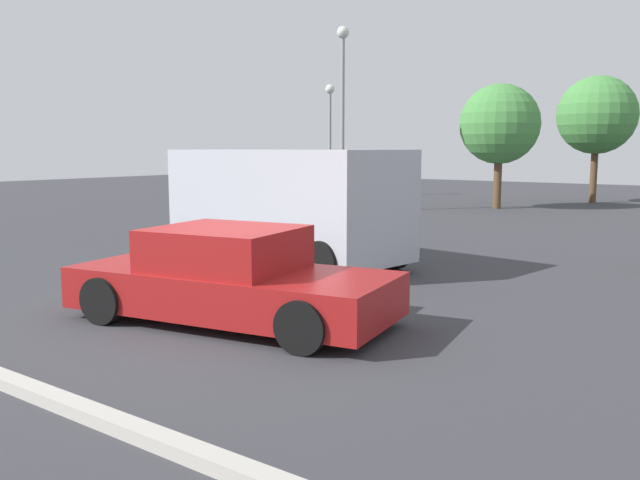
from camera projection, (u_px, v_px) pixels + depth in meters
name	position (u px, v px, depth m)	size (l,w,h in m)	color
ground_plane	(215.00, 323.00, 8.96)	(80.00, 80.00, 0.00)	#38383D
sedan_foreground	(231.00, 279.00, 8.94)	(4.65, 2.54, 1.28)	maroon
dog	(210.00, 269.00, 11.44)	(0.61, 0.47, 0.43)	beige
van_white	(284.00, 203.00, 13.47)	(5.50, 2.86, 2.31)	#B2B7C1
parking_curb	(2.00, 379.00, 6.60)	(9.51, 0.20, 0.12)	#B7B2A8
light_post_near	(343.00, 88.00, 24.16)	(0.44, 0.44, 6.70)	gray
light_post_far	(330.00, 119.00, 32.01)	(0.44, 0.44, 5.38)	gray
tree_back_center	(500.00, 124.00, 25.59)	(3.08, 3.08, 4.81)	brown
tree_back_right	(597.00, 115.00, 28.26)	(3.31, 3.31, 5.41)	brown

